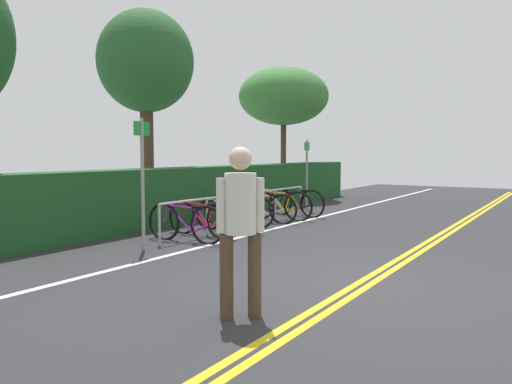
% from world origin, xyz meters
% --- Properties ---
extents(ground_plane, '(39.62, 13.24, 0.05)m').
position_xyz_m(ground_plane, '(0.00, 0.00, -0.03)').
color(ground_plane, '#2B2B2D').
extents(centre_line_yellow_inner, '(35.66, 0.10, 0.00)m').
position_xyz_m(centre_line_yellow_inner, '(0.00, -0.08, 0.00)').
color(centre_line_yellow_inner, gold).
rests_on(centre_line_yellow_inner, ground_plane).
extents(centre_line_yellow_outer, '(35.66, 0.10, 0.00)m').
position_xyz_m(centre_line_yellow_outer, '(0.00, 0.08, 0.00)').
color(centre_line_yellow_outer, gold).
rests_on(centre_line_yellow_outer, ground_plane).
extents(bike_lane_stripe_white, '(35.66, 0.12, 0.00)m').
position_xyz_m(bike_lane_stripe_white, '(0.00, 3.35, 0.00)').
color(bike_lane_stripe_white, white).
rests_on(bike_lane_stripe_white, ground_plane).
extents(bike_rack, '(5.61, 0.05, 0.77)m').
position_xyz_m(bike_rack, '(3.34, 4.09, 0.58)').
color(bike_rack, '#9EA0A5').
rests_on(bike_rack, ground_plane).
extents(bicycle_0, '(0.46, 1.76, 0.77)m').
position_xyz_m(bicycle_0, '(1.12, 3.95, 0.36)').
color(bicycle_0, black).
rests_on(bicycle_0, ground_plane).
extents(bicycle_1, '(0.46, 1.74, 0.74)m').
position_xyz_m(bicycle_1, '(1.82, 4.13, 0.35)').
color(bicycle_1, black).
rests_on(bicycle_1, ground_plane).
extents(bicycle_2, '(0.46, 1.76, 0.72)m').
position_xyz_m(bicycle_2, '(2.59, 3.99, 0.33)').
color(bicycle_2, black).
rests_on(bicycle_2, ground_plane).
extents(bicycle_3, '(0.46, 1.80, 0.76)m').
position_xyz_m(bicycle_3, '(3.29, 4.22, 0.36)').
color(bicycle_3, black).
rests_on(bicycle_3, ground_plane).
extents(bicycle_4, '(0.46, 1.84, 0.76)m').
position_xyz_m(bicycle_4, '(4.16, 4.12, 0.36)').
color(bicycle_4, black).
rests_on(bicycle_4, ground_plane).
extents(bicycle_5, '(0.46, 1.81, 0.79)m').
position_xyz_m(bicycle_5, '(4.79, 4.02, 0.37)').
color(bicycle_5, black).
rests_on(bicycle_5, ground_plane).
extents(bicycle_6, '(0.46, 1.77, 0.78)m').
position_xyz_m(bicycle_6, '(5.68, 4.01, 0.37)').
color(bicycle_6, black).
rests_on(bicycle_6, ground_plane).
extents(pedestrian, '(0.36, 0.39, 1.75)m').
position_xyz_m(pedestrian, '(-1.93, 0.60, 1.01)').
color(pedestrian, '#4C3826').
rests_on(pedestrian, ground_plane).
extents(sign_post_near, '(0.36, 0.06, 2.28)m').
position_xyz_m(sign_post_near, '(0.08, 4.00, 1.37)').
color(sign_post_near, gray).
rests_on(sign_post_near, ground_plane).
extents(sign_post_far, '(0.36, 0.07, 2.05)m').
position_xyz_m(sign_post_far, '(6.98, 4.35, 1.24)').
color(sign_post_far, gray).
rests_on(sign_post_far, ground_plane).
extents(hedge_backdrop, '(14.56, 0.83, 1.32)m').
position_xyz_m(hedge_backdrop, '(4.84, 5.88, 0.66)').
color(hedge_backdrop, '#1C4C21').
rests_on(hedge_backdrop, ground_plane).
extents(tree_mid, '(2.59, 2.59, 5.52)m').
position_xyz_m(tree_mid, '(3.89, 7.67, 4.09)').
color(tree_mid, '#473323').
rests_on(tree_mid, ground_plane).
extents(tree_far_right, '(3.32, 3.32, 4.82)m').
position_xyz_m(tree_far_right, '(10.23, 6.97, 3.75)').
color(tree_far_right, '#473323').
rests_on(tree_far_right, ground_plane).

